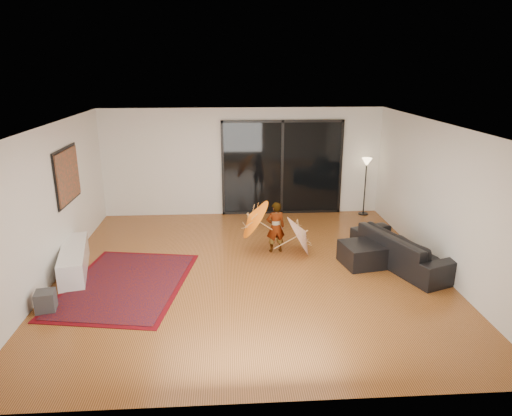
{
  "coord_description": "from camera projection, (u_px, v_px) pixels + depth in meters",
  "views": [
    {
      "loc": [
        -0.38,
        -7.78,
        3.68
      ],
      "look_at": [
        0.14,
        0.43,
        1.1
      ],
      "focal_mm": 32.0,
      "sensor_mm": 36.0,
      "label": 1
    }
  ],
  "objects": [
    {
      "name": "persian_rug",
      "position": [
        126.0,
        284.0,
        8.0
      ],
      "size": [
        2.4,
        3.04,
        0.02
      ],
      "rotation": [
        0.0,
        0.0,
        -0.16
      ],
      "color": "#59070E",
      "rests_on": "floor"
    },
    {
      "name": "wall_left",
      "position": [
        49.0,
        206.0,
        7.92
      ],
      "size": [
        0.0,
        7.0,
        7.0
      ],
      "primitive_type": "plane",
      "rotation": [
        1.57,
        0.0,
        1.57
      ],
      "color": "silver",
      "rests_on": "floor"
    },
    {
      "name": "child",
      "position": [
        276.0,
        227.0,
        9.28
      ],
      "size": [
        0.42,
        0.31,
        1.06
      ],
      "primitive_type": "imported",
      "rotation": [
        0.0,
        0.0,
        3.3
      ],
      "color": "#999999",
      "rests_on": "floor"
    },
    {
      "name": "floor_lamp",
      "position": [
        366.0,
        170.0,
        11.45
      ],
      "size": [
        0.25,
        0.25,
        1.47
      ],
      "color": "black",
      "rests_on": "floor"
    },
    {
      "name": "parasol_orange",
      "position": [
        249.0,
        219.0,
        9.14
      ],
      "size": [
        0.64,
        0.88,
        0.9
      ],
      "rotation": [
        0.0,
        -0.97,
        0.0
      ],
      "color": "orange",
      "rests_on": "child"
    },
    {
      "name": "media_console",
      "position": [
        74.0,
        260.0,
        8.43
      ],
      "size": [
        0.81,
        1.77,
        0.48
      ],
      "primitive_type": "cube",
      "rotation": [
        0.0,
        0.0,
        0.23
      ],
      "color": "white",
      "rests_on": "floor"
    },
    {
      "name": "speaker",
      "position": [
        46.0,
        301.0,
        7.09
      ],
      "size": [
        0.34,
        0.34,
        0.33
      ],
      "primitive_type": "cube",
      "rotation": [
        0.0,
        0.0,
        0.18
      ],
      "color": "#424244",
      "rests_on": "floor"
    },
    {
      "name": "painting",
      "position": [
        68.0,
        176.0,
        8.78
      ],
      "size": [
        0.04,
        1.28,
        1.08
      ],
      "color": "black",
      "rests_on": "wall_left"
    },
    {
      "name": "floor",
      "position": [
        250.0,
        271.0,
        8.53
      ],
      "size": [
        7.0,
        7.0,
        0.0
      ],
      "primitive_type": "plane",
      "color": "#A9602E",
      "rests_on": "ground"
    },
    {
      "name": "wall_back",
      "position": [
        243.0,
        162.0,
        11.46
      ],
      "size": [
        7.0,
        0.0,
        7.0
      ],
      "primitive_type": "plane",
      "rotation": [
        1.57,
        0.0,
        0.0
      ],
      "color": "silver",
      "rests_on": "floor"
    },
    {
      "name": "sliding_door",
      "position": [
        282.0,
        168.0,
        11.54
      ],
      "size": [
        3.06,
        0.07,
        2.4
      ],
      "color": "black",
      "rests_on": "wall_back"
    },
    {
      "name": "ottoman",
      "position": [
        362.0,
        254.0,
        8.75
      ],
      "size": [
        0.86,
        0.86,
        0.42
      ],
      "primitive_type": "cube",
      "rotation": [
        0.0,
        0.0,
        0.19
      ],
      "color": "black",
      "rests_on": "floor"
    },
    {
      "name": "sofa",
      "position": [
        403.0,
        249.0,
        8.72
      ],
      "size": [
        1.62,
        2.41,
        0.66
      ],
      "primitive_type": "imported",
      "rotation": [
        0.0,
        0.0,
        1.93
      ],
      "color": "black",
      "rests_on": "floor"
    },
    {
      "name": "parasol_white",
      "position": [
        306.0,
        230.0,
        9.18
      ],
      "size": [
        0.6,
        0.89,
        0.95
      ],
      "rotation": [
        0.0,
        1.06,
        0.0
      ],
      "color": "silver",
      "rests_on": "floor"
    },
    {
      "name": "wall_front",
      "position": [
        266.0,
        297.0,
        4.8
      ],
      "size": [
        7.0,
        0.0,
        7.0
      ],
      "primitive_type": "plane",
      "rotation": [
        -1.57,
        0.0,
        0.0
      ],
      "color": "silver",
      "rests_on": "floor"
    },
    {
      "name": "ceiling",
      "position": [
        249.0,
        126.0,
        7.73
      ],
      "size": [
        7.0,
        7.0,
        0.0
      ],
      "primitive_type": "plane",
      "rotation": [
        3.14,
        0.0,
        0.0
      ],
      "color": "white",
      "rests_on": "wall_back"
    },
    {
      "name": "wall_right",
      "position": [
        440.0,
        198.0,
        8.34
      ],
      "size": [
        0.0,
        7.0,
        7.0
      ],
      "primitive_type": "plane",
      "rotation": [
        1.57,
        0.0,
        -1.57
      ],
      "color": "silver",
      "rests_on": "floor"
    }
  ]
}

